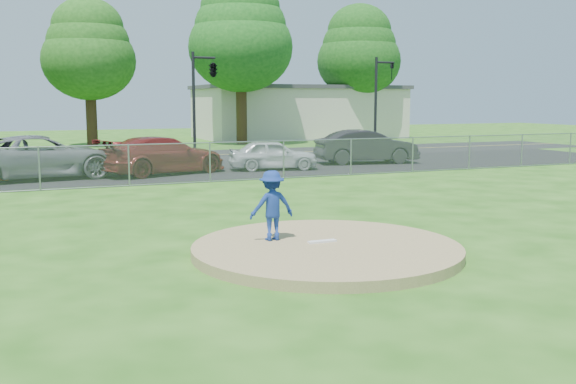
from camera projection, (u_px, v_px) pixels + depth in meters
name	position (u px, v px, depth m)	size (l,w,h in m)	color
ground	(198.00, 191.00, 22.01)	(120.00, 120.00, 0.00)	#205212
pitchers_mound	(326.00, 249.00, 12.86)	(5.40, 5.40, 0.20)	#8F7A4E
pitching_rubber	(322.00, 241.00, 13.03)	(0.60, 0.15, 0.04)	white
chain_link_fence	(184.00, 164.00, 23.73)	(40.00, 0.06, 1.50)	gray
parking_lot	(160.00, 171.00, 27.94)	(50.00, 8.00, 0.01)	black
street	(132.00, 158.00, 34.79)	(60.00, 7.00, 0.01)	black
commercial_building	(298.00, 112.00, 53.39)	(16.40, 9.40, 4.30)	beige
tree_center	(89.00, 49.00, 42.63)	(6.16, 6.16, 9.84)	#331E12
tree_right	(241.00, 34.00, 44.46)	(7.28, 7.28, 11.63)	#332112
tree_far_right	(359.00, 51.00, 51.49)	(6.72, 6.72, 10.74)	#332212
traffic_signal_center	(211.00, 71.00, 33.83)	(1.42, 2.48, 5.60)	black
traffic_signal_right	(379.00, 96.00, 37.93)	(1.28, 0.20, 5.60)	black
pitcher	(272.00, 206.00, 13.16)	(0.93, 0.54, 1.44)	navy
traffic_cone	(3.00, 171.00, 24.77)	(0.37, 0.37, 0.73)	#FF430D
parked_car_gray	(42.00, 157.00, 25.19)	(2.85, 6.17, 1.72)	slate
parked_car_darkred	(163.00, 155.00, 26.82)	(2.20, 5.42, 1.57)	maroon
parked_car_pearl	(273.00, 155.00, 28.53)	(1.58, 3.93, 1.34)	silver
parked_car_charcoal	(366.00, 147.00, 31.47)	(1.73, 4.96, 1.63)	#252528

